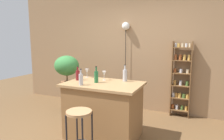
% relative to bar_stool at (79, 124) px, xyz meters
% --- Properties ---
extents(back_wall, '(6.40, 0.10, 2.80)m').
position_rel_bar_stool_xyz_m(back_wall, '(-0.00, 2.40, 0.87)').
color(back_wall, '#997551').
rests_on(back_wall, ground).
extents(kitchen_counter, '(1.28, 0.82, 0.95)m').
position_rel_bar_stool_xyz_m(kitchen_counter, '(-0.00, 0.75, -0.05)').
color(kitchen_counter, olive).
rests_on(kitchen_counter, ground).
extents(bar_stool, '(0.35, 0.35, 0.71)m').
position_rel_bar_stool_xyz_m(bar_stool, '(0.00, 0.00, 0.00)').
color(bar_stool, black).
rests_on(bar_stool, ground).
extents(spice_shelf, '(0.40, 0.16, 1.63)m').
position_rel_bar_stool_xyz_m(spice_shelf, '(1.11, 2.25, 0.28)').
color(spice_shelf, brown).
rests_on(spice_shelf, ground).
extents(plant_stool, '(0.30, 0.30, 0.49)m').
position_rel_bar_stool_xyz_m(plant_stool, '(-1.24, 1.43, -0.28)').
color(plant_stool, '#2D2823').
rests_on(plant_stool, ground).
extents(potted_plant, '(0.56, 0.50, 0.82)m').
position_rel_bar_stool_xyz_m(potted_plant, '(-1.24, 1.43, 0.50)').
color(potted_plant, '#935B3D').
rests_on(potted_plant, plant_stool).
extents(bottle_spirits_clear, '(0.07, 0.07, 0.28)m').
position_rel_bar_stool_xyz_m(bottle_spirits_clear, '(-0.13, 0.74, 0.52)').
color(bottle_spirits_clear, '#236638').
rests_on(bottle_spirits_clear, kitchen_counter).
extents(bottle_soda_blue, '(0.07, 0.07, 0.29)m').
position_rel_bar_stool_xyz_m(bottle_soda_blue, '(0.28, 1.03, 0.52)').
color(bottle_soda_blue, '#B2B2B7').
rests_on(bottle_soda_blue, kitchen_counter).
extents(bottle_vinegar, '(0.07, 0.07, 0.26)m').
position_rel_bar_stool_xyz_m(bottle_vinegar, '(-0.26, 0.47, 0.51)').
color(bottle_vinegar, '#B2B2B7').
rests_on(bottle_vinegar, kitchen_counter).
extents(bottle_sauce_amber, '(0.07, 0.07, 0.25)m').
position_rel_bar_stool_xyz_m(bottle_sauce_amber, '(-0.52, 0.78, 0.51)').
color(bottle_sauce_amber, maroon).
rests_on(bottle_sauce_amber, kitchen_counter).
extents(wine_glass_left, '(0.07, 0.07, 0.16)m').
position_rel_bar_stool_xyz_m(wine_glass_left, '(-0.51, 1.08, 0.53)').
color(wine_glass_left, silver).
rests_on(wine_glass_left, kitchen_counter).
extents(wine_glass_center, '(0.07, 0.07, 0.16)m').
position_rel_bar_stool_xyz_m(wine_glass_center, '(-0.09, 0.97, 0.53)').
color(wine_glass_center, silver).
rests_on(wine_glass_center, kitchen_counter).
extents(pendant_globe_light, '(0.18, 0.18, 2.06)m').
position_rel_bar_stool_xyz_m(pendant_globe_light, '(-0.17, 2.29, 1.39)').
color(pendant_globe_light, black).
rests_on(pendant_globe_light, ground).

